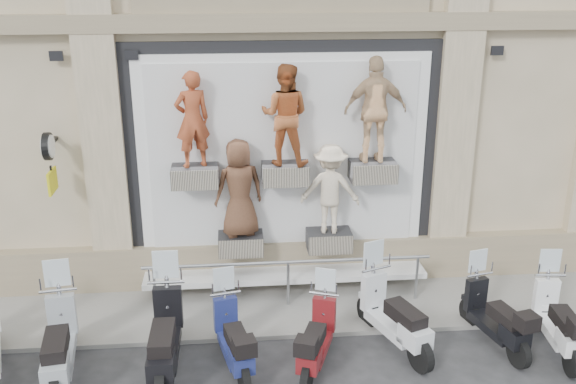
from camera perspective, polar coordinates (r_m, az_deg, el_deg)
The scene contains 12 objects.
ground at distance 9.88m, azimuth 1.13°, elevation -16.05°, with size 90.00×90.00×0.00m, color #29292B.
sidewalk at distance 11.62m, azimuth -0.04°, elevation -9.86°, with size 16.00×2.20×0.08m, color gray.
shop_vitrine at distance 11.26m, azimuth 0.16°, elevation 2.44°, with size 5.60×0.86×4.30m.
guard_rail at distance 11.33m, azimuth 0.01°, elevation -8.24°, with size 5.06×0.10×0.93m, color #9EA0A5, non-canonical shape.
clock_sign_bracket at distance 11.25m, azimuth -20.46°, elevation 3.12°, with size 0.10×0.80×1.02m.
scooter_c at distance 9.95m, azimuth -19.84°, elevation -11.51°, with size 0.58×2.00×1.63m, color gray, non-canonical shape.
scooter_d at distance 9.65m, azimuth -10.98°, elevation -11.40°, with size 0.61×2.08×1.69m, color black, non-canonical shape.
scooter_e at distance 9.69m, azimuth -4.91°, elevation -11.89°, with size 0.51×1.74×1.41m, color navy, non-canonical shape.
scooter_f at distance 9.70m, azimuth 2.59°, elevation -11.91°, with size 0.50×1.70×1.38m, color maroon, non-canonical shape.
scooter_g at distance 10.24m, azimuth 9.46°, elevation -9.69°, with size 0.57×1.95×1.59m, color silver, non-canonical shape.
scooter_h at distance 10.72m, azimuth 18.02°, elevation -9.57°, with size 0.51×1.74×1.42m, color black, non-canonical shape.
scooter_i at distance 10.90m, azimuth 23.00°, elevation -9.54°, with size 0.53×1.81×1.47m, color white, non-canonical shape.
Camera 1 is at (-0.93, -7.97, 5.77)m, focal length 40.00 mm.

